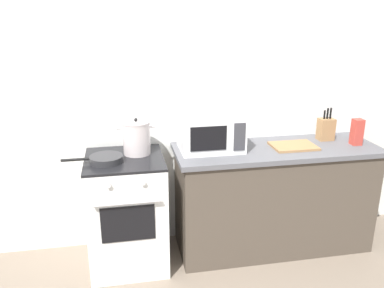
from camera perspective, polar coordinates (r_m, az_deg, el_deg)
name	(u,v)px	position (r m, az deg, el deg)	size (l,w,h in m)	color
back_wall	(198,102)	(3.38, 0.85, 6.09)	(4.40, 0.10, 2.50)	silver
lower_cabinet_right	(273,200)	(3.50, 11.73, -7.95)	(1.64, 0.56, 0.88)	#4C4238
countertop_right	(277,150)	(3.32, 12.23, -0.81)	(1.70, 0.60, 0.04)	#59595E
stove	(127,212)	(3.24, -9.39, -9.67)	(0.60, 0.64, 0.92)	white
stock_pot	(137,138)	(3.09, -8.05, 0.93)	(0.30, 0.22, 0.29)	beige
frying_pan	(105,159)	(2.98, -12.47, -2.14)	(0.45, 0.25, 0.05)	#28282B
microwave	(211,132)	(3.16, 2.74, 1.82)	(0.50, 0.37, 0.30)	white
cutting_board	(293,146)	(3.35, 14.52, -0.29)	(0.36, 0.26, 0.02)	#997047
knife_block	(326,129)	(3.61, 18.87, 2.09)	(0.13, 0.10, 0.28)	#997047
pasta_box	(357,132)	(3.56, 22.83, 1.62)	(0.08, 0.08, 0.22)	#B73D33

